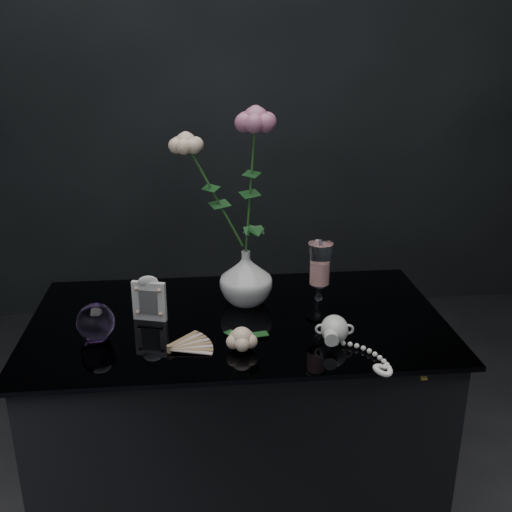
{
  "coord_description": "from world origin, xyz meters",
  "views": [
    {
      "loc": [
        -0.09,
        -1.32,
        1.45
      ],
      "look_at": [
        0.05,
        0.07,
        0.92
      ],
      "focal_mm": 42.0,
      "sensor_mm": 36.0,
      "label": 1
    }
  ],
  "objects_px": {
    "paperweight": "(96,322)",
    "loose_rose": "(242,338)",
    "vase": "(246,277)",
    "wine_glass": "(319,281)",
    "picture_frame": "(149,298)",
    "pearl_jar": "(335,328)"
  },
  "relations": [
    {
      "from": "picture_frame",
      "to": "vase",
      "type": "bearing_deg",
      "value": 33.46
    },
    {
      "from": "vase",
      "to": "wine_glass",
      "type": "xyz_separation_m",
      "value": [
        0.18,
        -0.11,
        0.03
      ]
    },
    {
      "from": "picture_frame",
      "to": "wine_glass",
      "type": "bearing_deg",
      "value": 12.1
    },
    {
      "from": "paperweight",
      "to": "loose_rose",
      "type": "bearing_deg",
      "value": -13.64
    },
    {
      "from": "vase",
      "to": "wine_glass",
      "type": "distance_m",
      "value": 0.21
    },
    {
      "from": "loose_rose",
      "to": "pearl_jar",
      "type": "height_order",
      "value": "pearl_jar"
    },
    {
      "from": "wine_glass",
      "to": "picture_frame",
      "type": "distance_m",
      "value": 0.43
    },
    {
      "from": "vase",
      "to": "loose_rose",
      "type": "distance_m",
      "value": 0.26
    },
    {
      "from": "pearl_jar",
      "to": "loose_rose",
      "type": "bearing_deg",
      "value": -168.94
    },
    {
      "from": "vase",
      "to": "paperweight",
      "type": "bearing_deg",
      "value": -155.53
    },
    {
      "from": "paperweight",
      "to": "vase",
      "type": "bearing_deg",
      "value": 24.47
    },
    {
      "from": "loose_rose",
      "to": "pearl_jar",
      "type": "distance_m",
      "value": 0.22
    },
    {
      "from": "paperweight",
      "to": "pearl_jar",
      "type": "distance_m",
      "value": 0.56
    },
    {
      "from": "wine_glass",
      "to": "vase",
      "type": "bearing_deg",
      "value": 148.31
    },
    {
      "from": "vase",
      "to": "picture_frame",
      "type": "bearing_deg",
      "value": -162.67
    },
    {
      "from": "paperweight",
      "to": "pearl_jar",
      "type": "bearing_deg",
      "value": -6.68
    },
    {
      "from": "picture_frame",
      "to": "pearl_jar",
      "type": "relative_size",
      "value": 0.51
    },
    {
      "from": "paperweight",
      "to": "wine_glass",
      "type": "bearing_deg",
      "value": 6.3
    },
    {
      "from": "vase",
      "to": "pearl_jar",
      "type": "height_order",
      "value": "vase"
    },
    {
      "from": "vase",
      "to": "loose_rose",
      "type": "bearing_deg",
      "value": -97.03
    },
    {
      "from": "paperweight",
      "to": "loose_rose",
      "type": "relative_size",
      "value": 0.56
    },
    {
      "from": "vase",
      "to": "pearl_jar",
      "type": "xyz_separation_m",
      "value": [
        0.19,
        -0.23,
        -0.04
      ]
    }
  ]
}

